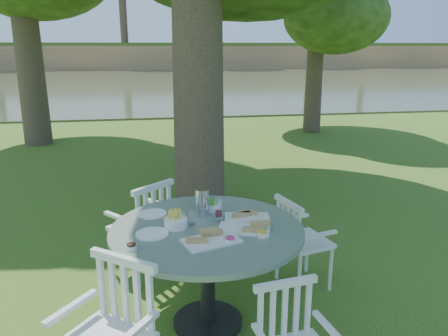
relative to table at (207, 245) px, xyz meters
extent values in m
plane|color=#23420D|center=(0.41, 1.43, -0.70)|extent=(140.00, 140.00, 0.00)
cylinder|color=black|center=(0.00, 0.00, -0.68)|extent=(0.56, 0.56, 0.04)
cylinder|color=black|center=(0.00, 0.00, -0.27)|extent=(0.12, 0.12, 0.77)
cylinder|color=slate|center=(0.00, 0.00, 0.13)|extent=(1.48, 1.48, 0.04)
cylinder|color=silver|center=(1.18, 0.32, -0.48)|extent=(0.03, 0.03, 0.43)
cylinder|color=silver|center=(1.09, 0.69, -0.48)|extent=(0.03, 0.03, 0.43)
cylinder|color=silver|center=(0.85, 0.24, -0.48)|extent=(0.03, 0.03, 0.43)
cylinder|color=silver|center=(0.76, 0.60, -0.48)|extent=(0.03, 0.03, 0.43)
cube|color=silver|center=(0.97, 0.46, -0.25)|extent=(0.49, 0.52, 0.04)
cube|color=silver|center=(0.79, 0.41, -0.05)|extent=(0.15, 0.43, 0.43)
cylinder|color=silver|center=(-0.50, 1.21, -0.46)|extent=(0.04, 0.04, 0.48)
cylinder|color=silver|center=(-0.82, 0.93, -0.46)|extent=(0.04, 0.04, 0.48)
cylinder|color=silver|center=(-0.25, 0.93, -0.46)|extent=(0.04, 0.04, 0.48)
cylinder|color=silver|center=(-0.57, 0.65, -0.46)|extent=(0.04, 0.04, 0.48)
cube|color=silver|center=(-0.53, 0.93, -0.20)|extent=(0.66, 0.65, 0.04)
cube|color=silver|center=(-0.39, 0.77, 0.02)|extent=(0.39, 0.35, 0.49)
cube|color=silver|center=(-0.59, -0.63, 0.03)|extent=(0.41, 0.33, 0.49)
cube|color=silver|center=(0.37, -0.82, -0.08)|extent=(0.41, 0.10, 0.41)
cube|color=white|center=(0.00, -0.25, 0.16)|extent=(0.45, 0.34, 0.01)
cube|color=white|center=(0.27, -0.09, 0.16)|extent=(0.43, 0.33, 0.02)
cube|color=white|center=(0.34, 0.13, 0.16)|extent=(0.39, 0.26, 0.01)
cylinder|color=white|center=(-0.41, -0.06, 0.16)|extent=(0.24, 0.24, 0.01)
cylinder|color=white|center=(-0.41, 0.34, 0.16)|extent=(0.23, 0.23, 0.01)
cylinder|color=white|center=(-0.23, 0.04, 0.19)|extent=(0.18, 0.18, 0.07)
cylinder|color=white|center=(0.08, 0.38, 0.18)|extent=(0.18, 0.18, 0.06)
cylinder|color=silver|center=(-0.01, 0.24, 0.26)|extent=(0.11, 0.11, 0.23)
cylinder|color=white|center=(0.11, 0.11, 0.24)|extent=(0.07, 0.07, 0.18)
cylinder|color=white|center=(-0.19, 0.05, 0.21)|extent=(0.06, 0.06, 0.11)
cylinder|color=white|center=(-0.10, 0.08, 0.20)|extent=(0.06, 0.06, 0.11)
cylinder|color=white|center=(0.13, -0.30, 0.17)|extent=(0.08, 0.08, 0.03)
cylinder|color=white|center=(0.38, -0.23, 0.17)|extent=(0.08, 0.08, 0.03)
cylinder|color=white|center=(0.45, 0.00, 0.17)|extent=(0.08, 0.08, 0.03)
cylinder|color=white|center=(-0.56, -0.29, 0.17)|extent=(0.08, 0.08, 0.03)
ellipsoid|color=#1D3511|center=(3.81, 7.81, 2.17)|extent=(3.06, 3.06, 2.14)
cube|color=#393E25|center=(0.41, 24.43, -0.70)|extent=(100.00, 28.00, 0.12)
cube|color=#987147|center=(0.41, 39.93, 0.40)|extent=(100.00, 3.00, 2.20)
cube|color=#23420D|center=(0.41, 47.43, 1.65)|extent=(100.00, 18.00, 0.30)
camera|label=1|loc=(-0.39, -3.07, 1.49)|focal=35.00mm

